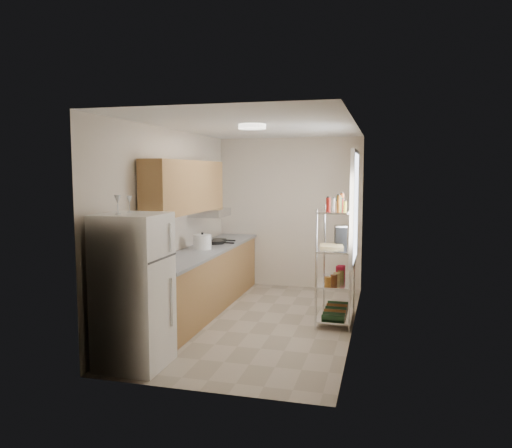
% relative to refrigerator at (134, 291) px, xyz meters
% --- Properties ---
extents(room, '(2.52, 4.42, 2.62)m').
position_rel_refrigerator_xyz_m(room, '(0.87, 1.78, 0.50)').
color(room, '#AA9C8A').
rests_on(room, ground).
extents(counter_run, '(0.63, 3.51, 0.90)m').
position_rel_refrigerator_xyz_m(counter_run, '(-0.05, 2.22, -0.34)').
color(counter_run, '#A06F44').
rests_on(counter_run, ground).
extents(upper_cabinets, '(0.33, 2.20, 0.72)m').
position_rel_refrigerator_xyz_m(upper_cabinets, '(-0.18, 1.88, 1.01)').
color(upper_cabinets, '#A06F44').
rests_on(upper_cabinets, room).
extents(range_hood, '(0.50, 0.60, 0.12)m').
position_rel_refrigerator_xyz_m(range_hood, '(-0.13, 2.68, 0.59)').
color(range_hood, '#B7BABC').
rests_on(range_hood, room).
extents(window, '(0.06, 1.00, 1.46)m').
position_rel_refrigerator_xyz_m(window, '(2.10, 2.13, 0.75)').
color(window, white).
rests_on(window, room).
extents(bakers_rack, '(0.45, 0.90, 1.73)m').
position_rel_refrigerator_xyz_m(bakers_rack, '(1.88, 2.08, 0.31)').
color(bakers_rack, silver).
rests_on(bakers_rack, ground).
extents(ceiling_dome, '(0.34, 0.34, 0.05)m').
position_rel_refrigerator_xyz_m(ceiling_dome, '(0.87, 1.48, 1.77)').
color(ceiling_dome, white).
rests_on(ceiling_dome, room).
extents(refrigerator, '(0.66, 0.66, 1.59)m').
position_rel_refrigerator_xyz_m(refrigerator, '(0.00, 0.00, 0.00)').
color(refrigerator, white).
rests_on(refrigerator, ground).
extents(wine_glass_a, '(0.06, 0.06, 0.17)m').
position_rel_refrigerator_xyz_m(wine_glass_a, '(-0.09, 0.13, 0.88)').
color(wine_glass_a, silver).
rests_on(wine_glass_a, refrigerator).
extents(wine_glass_b, '(0.07, 0.07, 0.19)m').
position_rel_refrigerator_xyz_m(wine_glass_b, '(-0.08, -0.13, 0.89)').
color(wine_glass_b, silver).
rests_on(wine_glass_b, refrigerator).
extents(rice_cooker, '(0.26, 0.26, 0.21)m').
position_rel_refrigerator_xyz_m(rice_cooker, '(-0.06, 2.16, 0.21)').
color(rice_cooker, white).
rests_on(rice_cooker, counter_run).
extents(frying_pan_large, '(0.31, 0.31, 0.05)m').
position_rel_refrigerator_xyz_m(frying_pan_large, '(-0.06, 2.71, 0.13)').
color(frying_pan_large, black).
rests_on(frying_pan_large, counter_run).
extents(frying_pan_small, '(0.23, 0.23, 0.04)m').
position_rel_refrigerator_xyz_m(frying_pan_small, '(-0.08, 2.99, 0.12)').
color(frying_pan_small, black).
rests_on(frying_pan_small, counter_run).
extents(cutting_board, '(0.35, 0.43, 0.03)m').
position_rel_refrigerator_xyz_m(cutting_board, '(1.81, 2.09, 0.23)').
color(cutting_board, tan).
rests_on(cutting_board, bakers_rack).
extents(espresso_machine, '(0.19, 0.26, 0.27)m').
position_rel_refrigerator_xyz_m(espresso_machine, '(1.90, 2.34, 0.35)').
color(espresso_machine, black).
rests_on(espresso_machine, bakers_rack).
extents(storage_bag, '(0.12, 0.15, 0.16)m').
position_rel_refrigerator_xyz_m(storage_bag, '(1.91, 2.31, -0.16)').
color(storage_bag, '#B0152B').
rests_on(storage_bag, bakers_rack).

